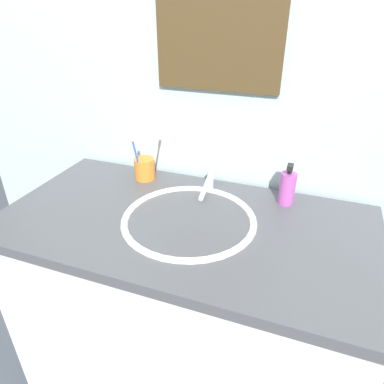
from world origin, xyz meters
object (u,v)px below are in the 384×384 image
toothbrush_blue (136,155)px  toothbrush_white (155,152)px  faucet (208,182)px  wall_mirror (219,7)px  toothbrush_cup (145,169)px  soap_dispenser (287,188)px

toothbrush_blue → toothbrush_white: bearing=53.4°
faucet → wall_mirror: size_ratio=0.30×
toothbrush_cup → toothbrush_blue: bearing=-101.8°
toothbrush_cup → soap_dispenser: bearing=-0.5°
toothbrush_blue → faucet: bearing=5.0°
faucet → wall_mirror: 0.60m
wall_mirror → faucet: bearing=-83.4°
soap_dispenser → wall_mirror: 0.65m
soap_dispenser → wall_mirror: bearing=161.5°
soap_dispenser → wall_mirror: wall_mirror is taller
faucet → toothbrush_cup: faucet is taller
wall_mirror → toothbrush_cup: bearing=-160.0°
toothbrush_cup → toothbrush_blue: toothbrush_blue is taller
toothbrush_white → soap_dispenser: (0.53, -0.03, -0.05)m
faucet → toothbrush_blue: (-0.29, -0.03, 0.08)m
toothbrush_blue → soap_dispenser: bearing=4.0°
toothbrush_blue → wall_mirror: wall_mirror is taller
toothbrush_cup → soap_dispenser: size_ratio=0.56×
toothbrush_white → wall_mirror: size_ratio=0.36×
faucet → toothbrush_blue: size_ratio=0.80×
toothbrush_cup → toothbrush_white: toothbrush_white is taller
faucet → soap_dispenser: 0.29m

